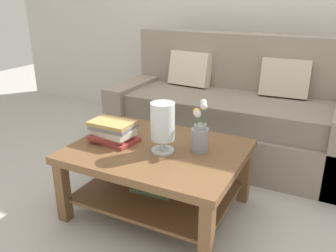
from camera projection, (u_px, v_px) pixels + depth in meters
ground_plane at (188, 191)px, 2.63m from camera, size 10.00×10.00×0.00m
couch at (230, 115)px, 3.17m from camera, size 2.07×0.90×1.06m
coffee_table at (158, 165)px, 2.30m from camera, size 1.09×0.86×0.46m
book_stack_main at (113, 131)px, 2.33m from camera, size 0.32×0.24×0.14m
glass_hurricane_vase at (163, 124)px, 2.14m from camera, size 0.15×0.15×0.32m
flower_pitcher at (200, 134)px, 2.17m from camera, size 0.11×0.11×0.33m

